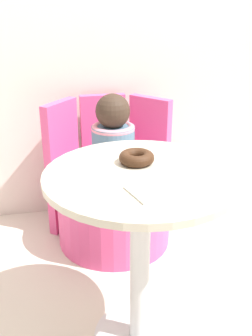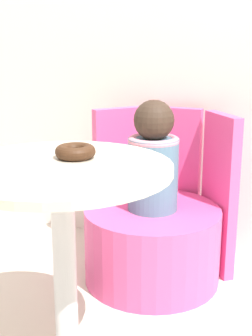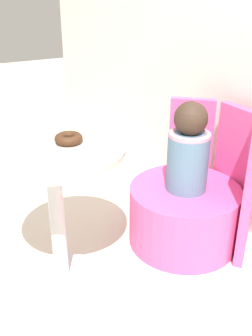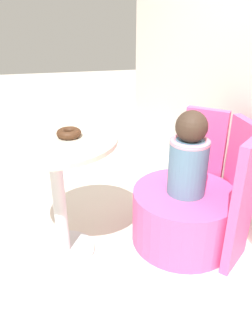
{
  "view_description": "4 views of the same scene",
  "coord_description": "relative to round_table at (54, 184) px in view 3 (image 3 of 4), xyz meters",
  "views": [
    {
      "loc": [
        -0.37,
        -1.21,
        1.26
      ],
      "look_at": [
        -0.05,
        0.27,
        0.62
      ],
      "focal_mm": 42.0,
      "sensor_mm": 36.0,
      "label": 1
    },
    {
      "loc": [
        0.61,
        -1.19,
        1.09
      ],
      "look_at": [
        -0.03,
        0.38,
        0.62
      ],
      "focal_mm": 50.0,
      "sensor_mm": 36.0,
      "label": 2
    },
    {
      "loc": [
        1.49,
        -0.51,
        1.39
      ],
      "look_at": [
        -0.07,
        0.33,
        0.54
      ],
      "focal_mm": 42.0,
      "sensor_mm": 36.0,
      "label": 3
    },
    {
      "loc": [
        1.53,
        0.0,
        1.33
      ],
      "look_at": [
        0.02,
        0.32,
        0.56
      ],
      "focal_mm": 35.0,
      "sensor_mm": 36.0,
      "label": 4
    }
  ],
  "objects": [
    {
      "name": "ground_plane",
      "position": [
        0.06,
        0.04,
        -0.55
      ],
      "size": [
        12.0,
        12.0,
        0.0
      ],
      "primitive_type": "plane",
      "color": "beige"
    },
    {
      "name": "round_table",
      "position": [
        0.0,
        0.0,
        0.0
      ],
      "size": [
        0.66,
        0.66,
        0.73
      ],
      "color": "silver",
      "rests_on": "ground_plane"
    },
    {
      "name": "tub_chair",
      "position": [
        0.04,
        0.73,
        -0.37
      ],
      "size": [
        0.62,
        0.62,
        0.35
      ],
      "color": "#E54C8C",
      "rests_on": "ground_plane"
    },
    {
      "name": "booth_backrest",
      "position": [
        0.04,
        0.99,
        -0.16
      ],
      "size": [
        0.72,
        0.26,
        0.76
      ],
      "color": "#E54C8C",
      "rests_on": "ground_plane"
    },
    {
      "name": "child_figure",
      "position": [
        0.04,
        0.73,
        0.03
      ],
      "size": [
        0.23,
        0.23,
        0.49
      ],
      "color": "slate",
      "rests_on": "tub_chair"
    },
    {
      "name": "donut",
      "position": [
        0.0,
        0.08,
        0.21
      ],
      "size": [
        0.13,
        0.13,
        0.04
      ],
      "color": "#3D2314",
      "rests_on": "round_table"
    },
    {
      "name": "paper_napkin",
      "position": [
        -0.01,
        -0.15,
        0.19
      ],
      "size": [
        0.15,
        0.15,
        0.01
      ],
      "color": "silver",
      "rests_on": "round_table"
    }
  ]
}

